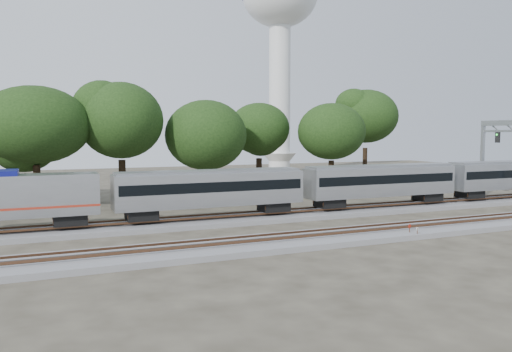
# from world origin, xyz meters

# --- Properties ---
(ground) EXTENTS (160.00, 160.00, 0.00)m
(ground) POSITION_xyz_m (0.00, 0.00, 0.00)
(ground) COLOR #383328
(ground) RESTS_ON ground
(track_far) EXTENTS (160.00, 5.00, 0.73)m
(track_far) POSITION_xyz_m (0.00, 6.00, 0.21)
(track_far) COLOR slate
(track_far) RESTS_ON ground
(track_near) EXTENTS (160.00, 5.00, 0.73)m
(track_near) POSITION_xyz_m (0.00, -4.00, 0.21)
(track_near) COLOR slate
(track_near) RESTS_ON ground
(train) EXTENTS (121.91, 2.96, 4.37)m
(train) POSITION_xyz_m (31.66, 6.00, 3.08)
(train) COLOR #B4B6BB
(train) RESTS_ON ground
(switch_stand_red) EXTENTS (0.32, 0.14, 1.03)m
(switch_stand_red) POSITION_xyz_m (7.59, -5.52, 0.66)
(switch_stand_red) COLOR #512D19
(switch_stand_red) RESTS_ON ground
(switch_stand_white) EXTENTS (0.28, 0.12, 0.91)m
(switch_stand_white) POSITION_xyz_m (7.75, -6.18, 0.58)
(switch_stand_white) COLOR #512D19
(switch_stand_white) RESTS_ON ground
(switch_lever) EXTENTS (0.58, 0.47, 0.30)m
(switch_lever) POSITION_xyz_m (5.71, -5.51, 0.15)
(switch_lever) COLOR #512D19
(switch_lever) RESTS_ON ground
(water_tower) EXTENTS (14.31, 14.31, 39.63)m
(water_tower) POSITION_xyz_m (24.13, 51.17, 29.36)
(water_tower) COLOR silver
(water_tower) RESTS_ON ground
(signal_gantry) EXTENTS (0.65, 7.64, 9.29)m
(signal_gantry) POSITION_xyz_m (31.18, 6.00, 6.77)
(signal_gantry) COLOR gray
(signal_gantry) RESTS_ON ground
(tree_2) EXTENTS (8.77, 8.77, 12.37)m
(tree_2) POSITION_xyz_m (-18.15, 19.18, 8.61)
(tree_2) COLOR black
(tree_2) RESTS_ON ground
(tree_3) EXTENTS (9.31, 9.31, 13.13)m
(tree_3) POSITION_xyz_m (-9.71, 20.15, 9.15)
(tree_3) COLOR black
(tree_3) RESTS_ON ground
(tree_4) EXTENTS (7.70, 7.70, 10.86)m
(tree_4) POSITION_xyz_m (-0.30, 19.89, 7.56)
(tree_4) COLOR black
(tree_4) RESTS_ON ground
(tree_5) EXTENTS (8.55, 8.55, 12.05)m
(tree_5) POSITION_xyz_m (8.50, 24.97, 8.39)
(tree_5) COLOR black
(tree_5) RESTS_ON ground
(tree_6) EXTENTS (8.16, 8.16, 11.50)m
(tree_6) POSITION_xyz_m (16.34, 19.81, 8.01)
(tree_6) COLOR black
(tree_6) RESTS_ON ground
(tree_7) EXTENTS (10.51, 10.51, 14.82)m
(tree_7) POSITION_xyz_m (27.69, 28.52, 10.33)
(tree_7) COLOR black
(tree_7) RESTS_ON ground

